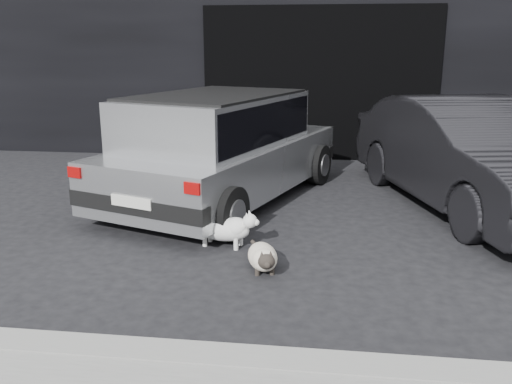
# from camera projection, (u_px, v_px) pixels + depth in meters

# --- Properties ---
(ground) EXTENTS (80.00, 80.00, 0.00)m
(ground) POSITION_uv_depth(u_px,v_px,m) (219.00, 230.00, 5.92)
(ground) COLOR black
(ground) RESTS_ON ground
(building_facade) EXTENTS (34.00, 4.00, 5.00)m
(building_facade) POSITION_uv_depth(u_px,v_px,m) (323.00, 17.00, 10.89)
(building_facade) COLOR black
(building_facade) RESTS_ON ground
(garage_opening) EXTENTS (4.00, 0.10, 2.60)m
(garage_opening) POSITION_uv_depth(u_px,v_px,m) (320.00, 84.00, 9.28)
(garage_opening) COLOR black
(garage_opening) RESTS_ON ground
(curb) EXTENTS (18.00, 0.25, 0.12)m
(curb) POSITION_uv_depth(u_px,v_px,m) (298.00, 367.00, 3.30)
(curb) COLOR gray
(curb) RESTS_ON ground
(silver_hatchback) EXTENTS (2.83, 4.08, 1.38)m
(silver_hatchback) POSITION_uv_depth(u_px,v_px,m) (220.00, 143.00, 6.85)
(silver_hatchback) COLOR #A8AAAD
(silver_hatchback) RESTS_ON ground
(second_car) EXTENTS (2.53, 4.30, 1.34)m
(second_car) POSITION_uv_depth(u_px,v_px,m) (469.00, 154.00, 6.59)
(second_car) COLOR black
(second_car) RESTS_ON ground
(cat_siamese) EXTENTS (0.38, 0.76, 0.27)m
(cat_siamese) POSITION_uv_depth(u_px,v_px,m) (263.00, 257.00, 4.83)
(cat_siamese) COLOR beige
(cat_siamese) RESTS_ON ground
(cat_white) EXTENTS (0.84, 0.38, 0.39)m
(cat_white) POSITION_uv_depth(u_px,v_px,m) (226.00, 228.00, 5.40)
(cat_white) COLOR white
(cat_white) RESTS_ON ground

